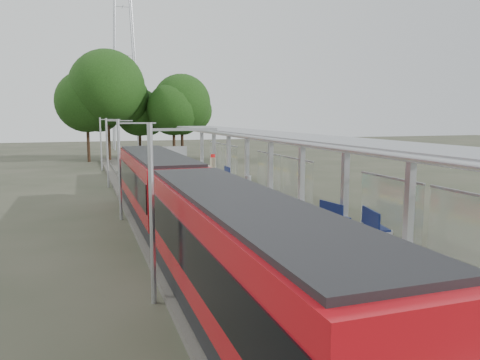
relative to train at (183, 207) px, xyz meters
The scene contains 14 objects.
trackbed 9.01m from the train, 90.01° to the left, with size 3.00×70.00×0.24m, color #59544C.
platform 10.01m from the train, 62.93° to the left, with size 6.00×50.00×1.00m, color gray.
tactile_strip 9.08m from the train, 77.52° to the left, with size 0.60×50.00×0.02m, color gold.
end_fence 34.06m from the train, 82.41° to the left, with size 6.00×0.10×1.20m, color #9EA0A5.
train is the anchor object (origin of this frame).
canopy 8.17m from the train, 39.27° to the left, with size 3.27×38.00×3.66m.
pylon 64.18m from the train, 86.76° to the left, with size 8.00×4.00×38.00m, color #9EA0A5, non-canonical shape.
tree_cluster 41.70m from the train, 86.95° to the left, with size 18.59×10.55×13.42m.
catenary_masts 8.04m from the train, 102.40° to the left, with size 2.08×48.16×5.40m.
bench_near 7.29m from the train, 26.00° to the right, with size 0.88×1.74×1.14m.
bench_mid 6.25m from the train, ahead, with size 0.68×1.56×1.03m.
bench_far 15.42m from the train, 66.01° to the left, with size 0.46×1.42×0.96m.
info_pillar_far 16.58m from the train, 70.53° to the left, with size 0.40×0.40×1.76m.
litter_bin 11.18m from the train, 57.16° to the left, with size 0.44×0.44×0.90m, color #9EA0A5.
Camera 1 is at (-8.17, -6.56, 5.61)m, focal length 35.00 mm.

